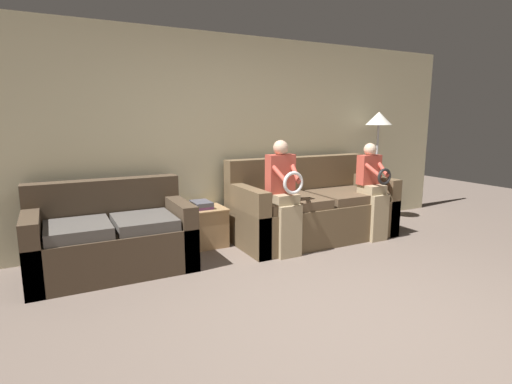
% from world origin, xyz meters
% --- Properties ---
extents(ground_plane, '(14.00, 14.00, 0.00)m').
position_xyz_m(ground_plane, '(0.00, 0.00, 0.00)').
color(ground_plane, '#6B5B51').
extents(wall_back, '(7.33, 0.06, 2.55)m').
position_xyz_m(wall_back, '(0.00, 2.70, 1.27)').
color(wall_back, beige).
rests_on(wall_back, ground_plane).
extents(couch_main, '(2.09, 0.94, 1.03)m').
position_xyz_m(couch_main, '(0.94, 2.13, 0.36)').
color(couch_main, brown).
rests_on(couch_main, ground_plane).
extents(couch_side, '(1.56, 0.88, 0.90)m').
position_xyz_m(couch_side, '(-1.53, 2.13, 0.33)').
color(couch_side, '#473828').
rests_on(couch_side, ground_plane).
extents(child_left_seated, '(0.33, 0.37, 1.29)m').
position_xyz_m(child_left_seated, '(0.28, 1.73, 0.71)').
color(child_left_seated, tan).
rests_on(child_left_seated, ground_plane).
extents(child_right_seated, '(0.30, 0.37, 1.22)m').
position_xyz_m(child_right_seated, '(1.60, 1.73, 0.67)').
color(child_right_seated, tan).
rests_on(child_right_seated, ground_plane).
extents(side_shelf, '(0.55, 0.43, 0.47)m').
position_xyz_m(side_shelf, '(-0.44, 2.44, 0.24)').
color(side_shelf, '#9E7A51').
rests_on(side_shelf, ground_plane).
extents(book_stack, '(0.21, 0.30, 0.08)m').
position_xyz_m(book_stack, '(-0.44, 2.44, 0.51)').
color(book_stack, '#7A4284').
rests_on(book_stack, side_shelf).
extents(floor_lamp, '(0.37, 0.37, 1.62)m').
position_xyz_m(floor_lamp, '(2.23, 2.34, 1.40)').
color(floor_lamp, '#2D2B28').
rests_on(floor_lamp, ground_plane).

